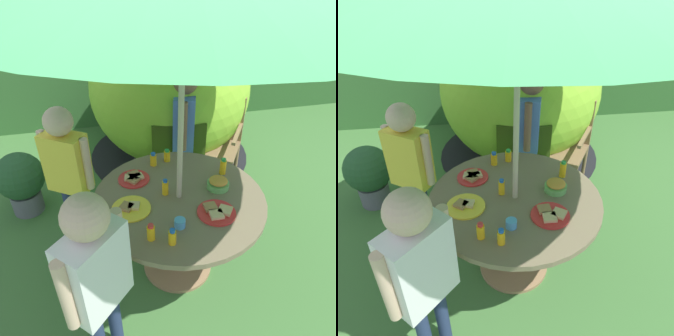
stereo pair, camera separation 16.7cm
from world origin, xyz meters
TOP-DOWN VIEW (x-y plane):
  - ground_plane at (0.00, 0.00)m, footprint 10.00×10.00m
  - hedge_backdrop at (0.00, 3.05)m, footprint 9.00×0.70m
  - garden_table at (0.00, 0.00)m, footprint 1.20×1.20m
  - wooden_chair at (0.72, 1.12)m, footprint 0.64×0.65m
  - dome_tent at (0.33, 1.76)m, footprint 2.19×2.19m
  - potted_plant at (-1.26, 0.98)m, footprint 0.45×0.45m
  - child_in_blue_shirt at (0.28, 0.91)m, footprint 0.28×0.43m
  - child_in_yellow_shirt at (-0.76, 0.48)m, footprint 0.37×0.32m
  - child_in_white_shirt at (-0.58, -0.60)m, footprint 0.37×0.37m
  - snack_bowl at (0.30, 0.03)m, footprint 0.16×0.16m
  - plate_center_back at (-0.28, 0.27)m, footprint 0.23×0.23m
  - plate_near_right at (-0.34, -0.06)m, footprint 0.26×0.26m
  - plate_front_edge at (0.20, -0.22)m, footprint 0.25×0.25m
  - juice_bottle_near_left at (0.39, 0.20)m, footprint 0.05×0.05m
  - juice_bottle_far_left at (-0.10, 0.43)m, footprint 0.05×0.05m
  - juice_bottle_far_right at (0.02, 0.47)m, footprint 0.05×0.05m
  - juice_bottle_center_front at (-0.26, -0.35)m, footprint 0.05×0.05m
  - juice_bottle_mid_left at (-0.09, 0.05)m, footprint 0.04×0.04m
  - juice_bottle_mid_right at (-0.15, -0.41)m, footprint 0.05×0.05m
  - cup_near at (-0.07, -0.29)m, footprint 0.07×0.07m

SIDE VIEW (x-z plane):
  - ground_plane at x=0.00m, z-range -0.02..0.00m
  - potted_plant at x=-1.26m, z-range 0.04..0.67m
  - wooden_chair at x=0.72m, z-range 0.05..0.97m
  - garden_table at x=0.00m, z-range 0.20..0.92m
  - plate_near_right at x=-0.34m, z-range 0.71..0.74m
  - plate_front_edge at x=0.20m, z-range 0.71..0.74m
  - plate_center_back at x=-0.28m, z-range 0.71..0.75m
  - cup_near at x=-0.07m, z-range 0.72..0.77m
  - snack_bowl at x=0.30m, z-range 0.71..0.80m
  - juice_bottle_far_right at x=0.02m, z-range 0.71..0.82m
  - juice_bottle_mid_right at x=-0.15m, z-range 0.71..0.82m
  - juice_bottle_far_left at x=-0.10m, z-range 0.71..0.82m
  - juice_bottle_center_front at x=-0.26m, z-range 0.71..0.83m
  - juice_bottle_mid_left at x=-0.09m, z-range 0.71..0.83m
  - juice_bottle_near_left at x=0.39m, z-range 0.71..0.84m
  - child_in_yellow_shirt at x=-0.76m, z-range 0.17..1.42m
  - hedge_backdrop at x=0.00m, z-range 0.00..1.62m
  - child_in_white_shirt at x=-0.58m, z-range 0.18..1.47m
  - dome_tent at x=0.33m, z-range -0.01..1.68m
  - child_in_blue_shirt at x=0.28m, z-range 0.18..1.50m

